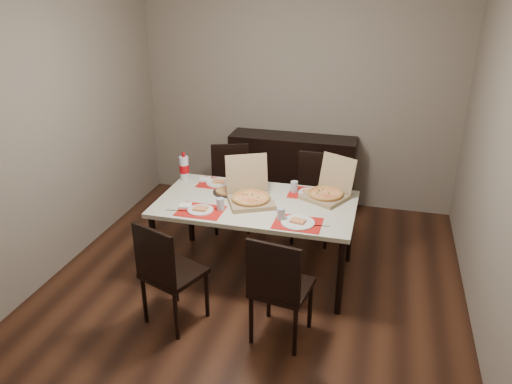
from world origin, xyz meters
TOP-DOWN VIEW (x-y plane):
  - ground at (0.00, 0.00)m, footprint 3.80×4.00m
  - room_walls at (0.00, 0.43)m, footprint 3.84×4.02m
  - sideboard at (0.00, 1.78)m, footprint 1.50×0.40m
  - dining_table at (-0.03, 0.19)m, footprint 1.80×1.00m
  - chair_near_left at (-0.51, -0.75)m, footprint 0.54×0.54m
  - chair_near_right at (0.39, -0.72)m, footprint 0.48×0.48m
  - chair_far_left at (-0.57, 1.11)m, footprint 0.54×0.54m
  - chair_far_right at (0.38, 1.07)m, footprint 0.43×0.43m
  - setting_near_left at (-0.43, -0.10)m, footprint 0.50×0.30m
  - setting_near_right at (0.38, -0.13)m, footprint 0.47×0.30m
  - setting_far_left at (-0.46, 0.51)m, footprint 0.47×0.30m
  - setting_far_right at (0.37, 0.50)m, footprint 0.46×0.30m
  - napkin_loose at (-0.04, 0.21)m, footprint 0.16×0.16m
  - pizza_box_center at (-0.08, 0.18)m, footprint 0.54×0.56m
  - pizza_box_right at (0.59, 0.46)m, footprint 0.51×0.53m
  - faina_plate at (-0.36, 0.32)m, footprint 0.26×0.26m
  - dip_bowl at (-0.01, 0.40)m, footprint 0.13×0.13m
  - soda_bottle at (-0.87, 0.54)m, footprint 0.10×0.10m

SIDE VIEW (x-z plane):
  - ground at x=0.00m, z-range -0.02..0.00m
  - sideboard at x=0.00m, z-range 0.00..0.90m
  - chair_near_left at x=-0.51m, z-range 0.05..0.98m
  - chair_near_right at x=0.39m, z-range 0.05..0.98m
  - chair_far_left at x=-0.57m, z-range 0.05..0.98m
  - chair_far_right at x=0.38m, z-range 0.05..0.98m
  - dining_table at x=-0.03m, z-range 0.31..1.06m
  - napkin_loose at x=-0.04m, z-range 0.75..0.77m
  - dip_bowl at x=-0.01m, z-range 0.75..0.78m
  - faina_plate at x=-0.36m, z-range 0.75..0.78m
  - setting_near_right at x=0.38m, z-range 0.72..0.83m
  - setting_far_left at x=-0.46m, z-range 0.72..0.83m
  - setting_near_left at x=-0.43m, z-range 0.72..0.83m
  - setting_far_right at x=0.37m, z-range 0.72..0.83m
  - pizza_box_right at x=0.59m, z-range 0.62..0.99m
  - pizza_box_center at x=-0.08m, z-range 0.61..1.01m
  - soda_bottle at x=-0.87m, z-range 0.73..1.02m
  - room_walls at x=0.00m, z-range 0.42..3.04m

